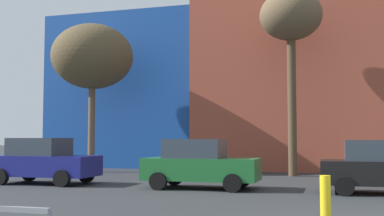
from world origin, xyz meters
TOP-DOWN VIEW (x-y plane):
  - building_backdrop at (1.54, 21.41)m, footprint 40.07×12.21m
  - parked_car_0 at (-11.92, 6.18)m, footprint 4.17×2.04m
  - parked_car_1 at (-5.50, 6.18)m, footprint 4.07×2.00m
  - parked_car_2 at (0.63, 6.18)m, footprint 4.00×1.96m
  - bare_tree_0 at (-2.74, 12.90)m, footprint 3.02×3.02m
  - bare_tree_2 at (-13.34, 12.71)m, footprint 4.40×4.40m
  - bollard_yellow_1 at (-1.12, 1.01)m, footprint 0.24×0.24m

SIDE VIEW (x-z plane):
  - bollard_yellow_1 at x=-1.12m, z-range 0.00..0.94m
  - parked_car_2 at x=0.63m, z-range 0.00..1.73m
  - parked_car_1 at x=-5.50m, z-range 0.00..1.76m
  - parked_car_0 at x=-11.92m, z-range -0.01..1.80m
  - building_backdrop at x=1.54m, z-range -1.13..11.29m
  - bare_tree_2 at x=-13.34m, z-range 2.21..10.21m
  - bare_tree_0 at x=-2.74m, z-range 3.06..12.03m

